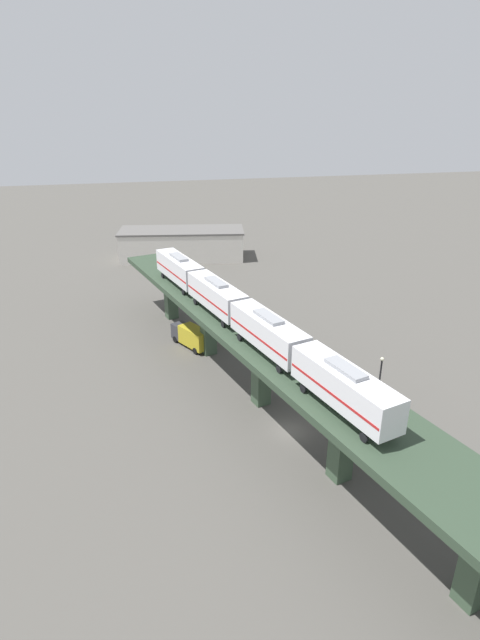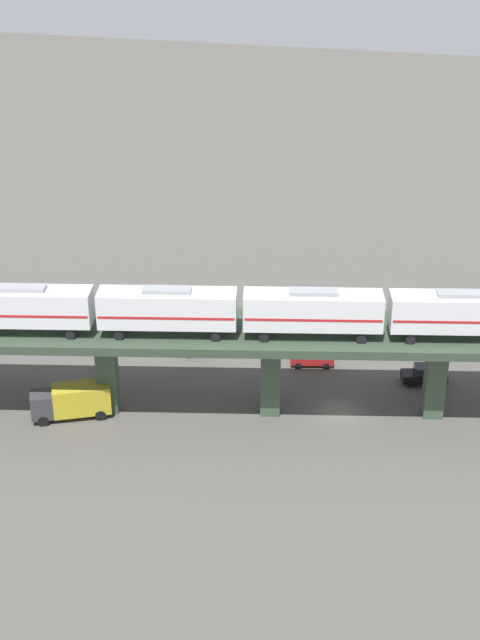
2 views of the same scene
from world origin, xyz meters
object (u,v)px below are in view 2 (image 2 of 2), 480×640
at_px(street_car_black, 425,374).
at_px(delivery_truck, 72,400).
at_px(street_lamp, 346,320).
at_px(street_car_red, 312,357).
at_px(street_car_blue, 202,345).
at_px(subway_train, 240,309).

xyz_separation_m(street_car_black, delivery_truck, (-15.81, 30.26, 0.82)).
xyz_separation_m(street_car_black, street_lamp, (3.35, 8.66, 3.17)).
distance_m(delivery_truck, street_lamp, 28.97).
bearing_deg(street_car_black, street_lamp, 68.86).
relative_size(delivery_truck, street_lamp, 1.07).
height_order(street_car_red, delivery_truck, delivery_truck).
distance_m(street_car_red, street_lamp, 5.15).
height_order(street_car_blue, street_car_red, same).
height_order(subway_train, street_car_black, subway_train).
distance_m(subway_train, street_car_blue, 16.94).
relative_size(street_car_blue, delivery_truck, 0.64).
xyz_separation_m(street_car_red, street_car_black, (-0.34, -11.38, 0.00)).
relative_size(street_car_blue, street_lamp, 0.68).
bearing_deg(delivery_truck, street_car_blue, -25.65).
height_order(subway_train, street_car_red, subway_train).
height_order(street_car_blue, street_lamp, street_lamp).
height_order(street_car_black, delivery_truck, delivery_truck).
relative_size(street_car_black, delivery_truck, 0.64).
bearing_deg(subway_train, street_car_blue, 34.16).
bearing_deg(street_lamp, street_car_black, -111.14).
relative_size(street_car_red, street_lamp, 0.68).
xyz_separation_m(street_car_blue, delivery_truck, (-15.20, 7.30, 0.82)).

